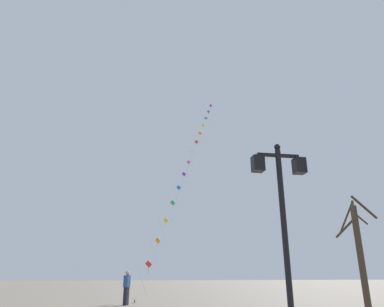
{
  "coord_description": "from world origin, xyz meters",
  "views": [
    {
      "loc": [
        -1.06,
        -1.11,
        1.53
      ],
      "look_at": [
        3.23,
        24.22,
        10.46
      ],
      "focal_mm": 32.58,
      "sensor_mm": 36.0,
      "label": 1
    }
  ],
  "objects_px": {
    "twin_lantern_lamp_post": "(282,199)",
    "kite_train": "(189,161)",
    "bare_tree": "(360,251)",
    "kite_flyer": "(127,287)"
  },
  "relations": [
    {
      "from": "kite_train",
      "to": "kite_flyer",
      "type": "relative_size",
      "value": 13.46
    },
    {
      "from": "kite_train",
      "to": "bare_tree",
      "type": "distance_m",
      "value": 20.94
    },
    {
      "from": "twin_lantern_lamp_post",
      "to": "kite_train",
      "type": "bearing_deg",
      "value": 86.41
    },
    {
      "from": "twin_lantern_lamp_post",
      "to": "kite_train",
      "type": "xyz_separation_m",
      "value": [
        1.48,
        23.53,
        8.55
      ]
    },
    {
      "from": "twin_lantern_lamp_post",
      "to": "kite_train",
      "type": "distance_m",
      "value": 25.08
    },
    {
      "from": "twin_lantern_lamp_post",
      "to": "kite_flyer",
      "type": "height_order",
      "value": "twin_lantern_lamp_post"
    },
    {
      "from": "kite_flyer",
      "to": "bare_tree",
      "type": "distance_m",
      "value": 11.67
    },
    {
      "from": "kite_flyer",
      "to": "bare_tree",
      "type": "bearing_deg",
      "value": -102.79
    },
    {
      "from": "kite_train",
      "to": "bare_tree",
      "type": "xyz_separation_m",
      "value": [
        4.02,
        -18.28,
        -9.39
      ]
    },
    {
      "from": "kite_flyer",
      "to": "kite_train",
      "type": "bearing_deg",
      "value": 0.08
    }
  ]
}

